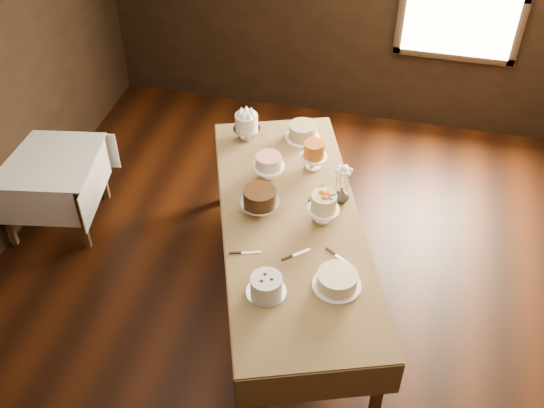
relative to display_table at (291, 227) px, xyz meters
The scene contains 18 objects.
floor 0.82m from the display_table, 136.35° to the right, with size 5.00×6.00×0.01m, color black.
display_table is the anchor object (origin of this frame).
side_table 2.36m from the display_table, behind, with size 1.01×1.01×0.73m.
cake_meringue 1.17m from the display_table, 122.50° to the left, with size 0.24×0.24×0.26m.
cake_speckled 1.10m from the display_table, 97.02° to the left, with size 0.33×0.33×0.14m.
cake_lattice 0.60m from the display_table, 121.51° to the left, with size 0.31×0.31×0.21m.
cake_caramel 0.71m from the display_table, 86.69° to the left, with size 0.25×0.25×0.27m.
cake_chocolate 0.32m from the display_table, 169.07° to the left, with size 0.32×0.32×0.23m.
cake_flowers 0.30m from the display_table, 16.58° to the left, with size 0.27×0.27×0.26m.
cake_swirl 0.76m from the display_table, 91.39° to the right, with size 0.31×0.31×0.14m.
cake_cream 0.74m from the display_table, 52.27° to the right, with size 0.40×0.40×0.12m.
cake_server_a 0.36m from the display_table, 65.98° to the right, with size 0.24×0.03×0.01m, color silver.
cake_server_b 0.56m from the display_table, 35.58° to the right, with size 0.24×0.03×0.01m, color silver.
cake_server_c 0.36m from the display_table, 122.92° to the left, with size 0.24×0.03×0.01m, color silver.
cake_server_d 0.44m from the display_table, 71.66° to the left, with size 0.24×0.03×0.01m, color silver.
cake_server_e 0.46m from the display_table, 118.03° to the right, with size 0.24×0.03×0.01m, color silver.
flower_vase 0.48m from the display_table, 43.30° to the left, with size 0.13×0.13×0.13m, color #2D2823.
flower_bouquet 0.56m from the display_table, 43.30° to the left, with size 0.14×0.14×0.20m, color white, non-canonical shape.
Camera 1 is at (0.86, -3.42, 4.28)m, focal length 42.66 mm.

